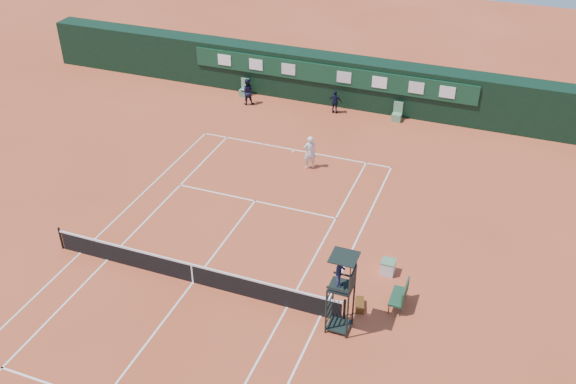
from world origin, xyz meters
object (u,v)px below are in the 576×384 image
(tennis_net, at_px, (192,273))
(cooler, at_px, (388,267))
(player_bench, at_px, (401,295))
(player, at_px, (310,152))
(umpire_chair, at_px, (341,278))

(tennis_net, xyz_separation_m, cooler, (7.29, 3.39, -0.18))
(tennis_net, relative_size, cooler, 20.00)
(player_bench, height_order, player, player)
(player_bench, xyz_separation_m, player, (-6.77, 8.75, 0.34))
(tennis_net, height_order, player_bench, same)
(umpire_chair, relative_size, player, 1.83)
(player_bench, relative_size, cooler, 1.86)
(umpire_chair, distance_m, cooler, 4.43)
(player, bearing_deg, tennis_net, 49.04)
(player_bench, bearing_deg, tennis_net, -168.91)
(cooler, bearing_deg, umpire_chair, -104.60)
(umpire_chair, height_order, player, umpire_chair)
(tennis_net, distance_m, umpire_chair, 6.61)
(tennis_net, relative_size, player_bench, 10.75)
(tennis_net, xyz_separation_m, umpire_chair, (6.31, -0.37, 1.95))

